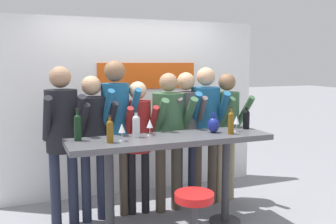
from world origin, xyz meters
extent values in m
cube|color=white|center=(0.00, 1.45, 1.21)|extent=(3.77, 0.10, 2.42)
cube|color=#DB5114|center=(0.21, 1.39, 1.65)|extent=(1.41, 0.02, 0.36)
cube|color=#4C4C51|center=(0.00, 0.00, 1.03)|extent=(2.17, 0.60, 0.06)
cylinder|color=#333338|center=(-0.67, 0.00, 0.52)|extent=(0.09, 0.09, 1.00)
cylinder|color=#333338|center=(0.67, 0.00, 0.52)|extent=(0.09, 0.09, 1.00)
cylinder|color=#333338|center=(0.67, 0.00, 0.01)|extent=(0.36, 0.36, 0.02)
cylinder|color=red|center=(-0.05, -0.67, 0.63)|extent=(0.36, 0.36, 0.07)
cylinder|color=#23283D|center=(-1.15, 0.58, 0.43)|extent=(0.11, 0.11, 0.86)
cylinder|color=#23283D|center=(-0.96, 0.59, 0.43)|extent=(0.11, 0.11, 0.86)
cylinder|color=black|center=(-1.05, 0.59, 1.20)|extent=(0.37, 0.37, 0.68)
sphere|color=#9E7556|center=(-1.05, 0.59, 1.68)|extent=(0.23, 0.23, 0.23)
cylinder|color=black|center=(-1.21, 0.42, 1.25)|extent=(0.10, 0.40, 0.52)
cylinder|color=black|center=(-0.88, 0.43, 1.25)|extent=(0.10, 0.40, 0.52)
cylinder|color=#23283D|center=(-0.81, 0.59, 0.40)|extent=(0.11, 0.11, 0.81)
cylinder|color=#23283D|center=(-0.63, 0.62, 0.40)|extent=(0.11, 0.11, 0.81)
cylinder|color=black|center=(-0.72, 0.61, 1.13)|extent=(0.37, 0.37, 0.64)
sphere|color=tan|center=(-0.72, 0.61, 1.58)|extent=(0.22, 0.22, 0.22)
cylinder|color=black|center=(-0.85, 0.43, 1.17)|extent=(0.13, 0.38, 0.49)
cylinder|color=black|center=(-0.54, 0.47, 1.17)|extent=(0.13, 0.38, 0.49)
cylinder|color=#473D33|center=(-0.54, 0.61, 0.44)|extent=(0.10, 0.10, 0.89)
cylinder|color=#473D33|center=(-0.36, 0.62, 0.44)|extent=(0.10, 0.10, 0.89)
cylinder|color=#19517A|center=(-0.45, 0.61, 1.24)|extent=(0.35, 0.35, 0.70)
sphere|color=brown|center=(-0.45, 0.61, 1.73)|extent=(0.24, 0.24, 0.24)
cylinder|color=#19517A|center=(-0.58, 0.43, 1.29)|extent=(0.11, 0.41, 0.53)
cylinder|color=#19517A|center=(-0.28, 0.46, 1.29)|extent=(0.11, 0.41, 0.53)
cylinder|color=black|center=(-0.26, 0.62, 0.39)|extent=(0.10, 0.10, 0.77)
cylinder|color=black|center=(-0.09, 0.60, 0.39)|extent=(0.10, 0.10, 0.77)
cylinder|color=maroon|center=(-0.18, 0.61, 1.08)|extent=(0.33, 0.33, 0.61)
sphere|color=#D6AD89|center=(-0.18, 0.61, 1.51)|extent=(0.21, 0.21, 0.21)
cylinder|color=maroon|center=(-0.33, 0.47, 1.12)|extent=(0.10, 0.36, 0.47)
cylinder|color=maroon|center=(-0.05, 0.45, 1.12)|extent=(0.10, 0.36, 0.47)
cylinder|color=#473D33|center=(0.09, 0.56, 0.41)|extent=(0.12, 0.12, 0.82)
cylinder|color=#473D33|center=(0.30, 0.57, 0.41)|extent=(0.12, 0.12, 0.82)
cylinder|color=#335638|center=(0.19, 0.56, 1.14)|extent=(0.41, 0.41, 0.65)
sphere|color=#9E7556|center=(0.19, 0.56, 1.60)|extent=(0.22, 0.22, 0.22)
cylinder|color=#335638|center=(0.02, 0.39, 1.19)|extent=(0.12, 0.40, 0.51)
cylinder|color=#335638|center=(0.39, 0.42, 1.19)|extent=(0.12, 0.40, 0.51)
cylinder|color=#23283D|center=(0.38, 0.67, 0.41)|extent=(0.10, 0.10, 0.82)
cylinder|color=#23283D|center=(0.55, 0.64, 0.41)|extent=(0.10, 0.10, 0.82)
cylinder|color=#514C4C|center=(0.46, 0.66, 1.15)|extent=(0.37, 0.37, 0.65)
sphere|color=tan|center=(0.46, 0.66, 1.60)|extent=(0.22, 0.22, 0.22)
cylinder|color=#514C4C|center=(0.28, 0.53, 1.19)|extent=(0.15, 0.39, 0.50)
cylinder|color=#514C4C|center=(0.58, 0.47, 1.19)|extent=(0.15, 0.39, 0.50)
cylinder|color=#473D33|center=(0.62, 0.63, 0.43)|extent=(0.12, 0.12, 0.85)
cylinder|color=#473D33|center=(0.81, 0.59, 0.43)|extent=(0.12, 0.12, 0.85)
cylinder|color=#19517A|center=(0.71, 0.61, 1.19)|extent=(0.43, 0.43, 0.67)
sphere|color=tan|center=(0.71, 0.61, 1.66)|extent=(0.23, 0.23, 0.23)
cylinder|color=#19517A|center=(0.51, 0.48, 1.23)|extent=(0.17, 0.41, 0.52)
cylinder|color=#19517A|center=(0.85, 0.41, 1.23)|extent=(0.17, 0.41, 0.52)
cylinder|color=gray|center=(0.93, 0.60, 0.41)|extent=(0.10, 0.10, 0.81)
cylinder|color=gray|center=(1.11, 0.62, 0.41)|extent=(0.10, 0.10, 0.81)
cylinder|color=#335638|center=(1.02, 0.61, 1.13)|extent=(0.37, 0.37, 0.64)
sphere|color=brown|center=(1.02, 0.61, 1.58)|extent=(0.22, 0.22, 0.22)
cylinder|color=#335638|center=(0.89, 0.43, 1.18)|extent=(0.13, 0.38, 0.49)
cylinder|color=#335638|center=(1.19, 0.47, 1.18)|extent=(0.13, 0.38, 0.49)
cylinder|color=brown|center=(0.66, -0.11, 1.16)|extent=(0.06, 0.06, 0.21)
sphere|color=brown|center=(0.66, -0.11, 1.27)|extent=(0.06, 0.06, 0.06)
cylinder|color=brown|center=(0.66, -0.11, 1.31)|extent=(0.02, 0.02, 0.07)
cylinder|color=black|center=(0.66, -0.11, 1.35)|extent=(0.03, 0.03, 0.02)
cylinder|color=#B7BCC1|center=(-0.36, 0.09, 1.15)|extent=(0.08, 0.08, 0.19)
sphere|color=#B7BCC1|center=(-0.36, 0.09, 1.25)|extent=(0.08, 0.08, 0.08)
cylinder|color=#B7BCC1|center=(-0.36, 0.09, 1.28)|extent=(0.03, 0.03, 0.07)
cylinder|color=black|center=(-0.36, 0.09, 1.33)|extent=(0.03, 0.03, 0.01)
cylinder|color=black|center=(0.99, 0.10, 1.15)|extent=(0.08, 0.08, 0.18)
sphere|color=black|center=(0.99, 0.10, 1.24)|extent=(0.08, 0.08, 0.08)
cylinder|color=black|center=(0.99, 0.10, 1.27)|extent=(0.03, 0.03, 0.06)
cylinder|color=black|center=(0.99, 0.10, 1.31)|extent=(0.03, 0.03, 0.01)
cylinder|color=black|center=(-0.95, 0.14, 1.17)|extent=(0.07, 0.07, 0.23)
sphere|color=black|center=(-0.95, 0.14, 1.28)|extent=(0.07, 0.07, 0.07)
cylinder|color=black|center=(-0.95, 0.14, 1.32)|extent=(0.03, 0.03, 0.08)
cylinder|color=black|center=(-0.95, 0.14, 1.37)|extent=(0.03, 0.03, 0.02)
cylinder|color=brown|center=(-0.67, -0.07, 1.15)|extent=(0.07, 0.07, 0.19)
sphere|color=brown|center=(-0.67, -0.07, 1.25)|extent=(0.07, 0.07, 0.07)
cylinder|color=brown|center=(-0.67, -0.07, 1.28)|extent=(0.03, 0.03, 0.07)
cylinder|color=black|center=(-0.67, -0.07, 1.32)|extent=(0.03, 0.03, 0.01)
cylinder|color=silver|center=(-0.19, 0.13, 1.06)|extent=(0.06, 0.06, 0.01)
cylinder|color=silver|center=(-0.19, 0.13, 1.10)|extent=(0.01, 0.01, 0.08)
cone|color=silver|center=(-0.19, 0.13, 1.19)|extent=(0.07, 0.07, 0.09)
cylinder|color=silver|center=(-0.54, -0.04, 1.06)|extent=(0.06, 0.06, 0.01)
cylinder|color=silver|center=(-0.54, -0.04, 1.10)|extent=(0.01, 0.01, 0.08)
cone|color=silver|center=(-0.54, -0.04, 1.19)|extent=(0.07, 0.07, 0.09)
cylinder|color=silver|center=(0.79, -0.01, 1.06)|extent=(0.06, 0.06, 0.01)
cylinder|color=silver|center=(0.79, -0.01, 1.10)|extent=(0.01, 0.01, 0.08)
cone|color=silver|center=(0.79, -0.01, 1.19)|extent=(0.07, 0.07, 0.09)
ellipsoid|color=navy|center=(0.52, 0.03, 1.14)|extent=(0.13, 0.13, 0.17)
cylinder|color=navy|center=(0.52, 0.03, 1.25)|extent=(0.04, 0.04, 0.05)
camera|label=1|loc=(-1.45, -3.59, 1.83)|focal=40.00mm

